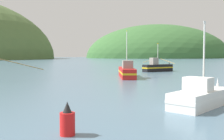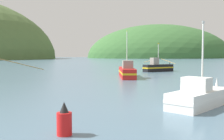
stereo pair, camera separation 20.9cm
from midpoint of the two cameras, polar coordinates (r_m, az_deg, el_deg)
hill_mid_left at (r=262.32m, az=10.08°, el=2.56°), size 138.61×110.89×62.40m
fishing_boat_white at (r=20.02m, az=18.26°, el=-5.36°), size 6.51×5.01×5.99m
fishing_boat_red at (r=42.46m, az=3.31°, el=-0.35°), size 4.39×9.59×7.38m
fishing_boat_black at (r=57.64m, az=9.73°, el=0.61°), size 7.40×9.22×5.93m
channel_buoy at (r=12.69m, az=-9.52°, el=-10.61°), size 0.70×0.70×1.54m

